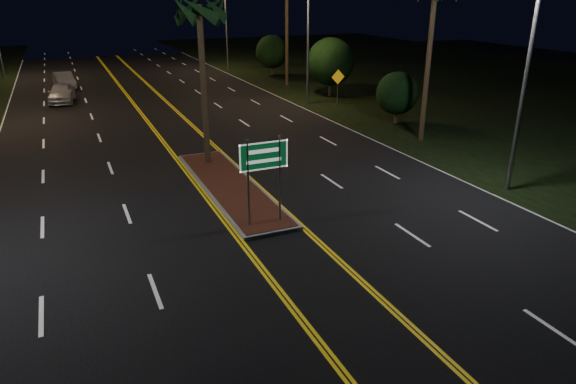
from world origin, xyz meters
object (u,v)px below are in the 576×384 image
median_island (230,187)px  streetlight_right_near (522,56)px  shrub_far (272,52)px  warning_sign (338,82)px  car_near (61,91)px  car_far (64,79)px  palm_median (199,10)px  highway_sign (264,164)px  shrub_mid (330,62)px  shrub_near (397,93)px  streetlight_right_mid (303,26)px  streetlight_right_far (222,15)px

median_island → streetlight_right_near: bearing=-25.2°
median_island → shrub_far: (13.80, 29.00, 2.25)m
shrub_far → warning_sign: bearing=-93.0°
car_near → car_far: bearing=94.7°
median_island → palm_median: bearing=90.0°
highway_sign → shrub_mid: 25.41m
palm_median → shrub_near: (13.50, 3.50, -5.33)m
highway_sign → car_far: size_ratio=0.67×
highway_sign → shrub_far: (13.80, 33.20, -0.07)m
highway_sign → streetlight_right_near: bearing=-4.3°
shrub_near → warning_sign: (-0.50, 6.90, -0.27)m
streetlight_right_near → shrub_mid: 22.45m
palm_median → warning_sign: (13.00, 10.40, -5.60)m
streetlight_right_near → streetlight_right_mid: size_ratio=1.00×
shrub_mid → highway_sign: bearing=-123.4°
highway_sign → warning_sign: bearing=54.3°
shrub_mid → shrub_far: size_ratio=1.17×
median_island → streetlight_right_near: size_ratio=1.14×
median_island → shrub_near: size_ratio=3.11×
streetlight_right_mid → palm_median: bearing=-132.7°
palm_median → shrub_far: palm_median is taller
streetlight_right_far → shrub_near: size_ratio=2.73×
shrub_mid → shrub_far: 12.01m
streetlight_right_near → shrub_near: bearing=76.5°
highway_sign → car_far: highway_sign is taller
palm_median → shrub_near: 14.93m
highway_sign → streetlight_right_near: (10.61, -0.80, 3.25)m
shrub_mid → car_far: size_ratio=0.97×
streetlight_right_far → palm_median: streetlight_right_far is taller
median_island → shrub_near: 15.32m
palm_median → car_near: 21.40m
shrub_mid → car_near: (-20.15, 5.96, -1.88)m
streetlight_right_near → palm_median: streetlight_right_near is taller
median_island → shrub_near: (13.50, 7.00, 1.86)m
streetlight_right_near → streetlight_right_far: bearing=90.0°
highway_sign → shrub_near: size_ratio=0.97×
palm_median → shrub_far: (13.80, 25.50, -4.94)m
median_island → car_near: bearing=105.0°
streetlight_right_near → warning_sign: size_ratio=3.51×
highway_sign → palm_median: (0.00, 7.70, 4.87)m
streetlight_right_far → palm_median: size_ratio=1.08×
highway_sign → warning_sign: (13.00, 18.10, -0.73)m
car_far → warning_sign: warning_sign is taller
streetlight_right_mid → shrub_mid: bearing=30.6°
shrub_near → warning_sign: bearing=94.1°
streetlight_right_near → palm_median: 13.69m
streetlight_right_far → shrub_near: bearing=-84.1°
streetlight_right_near → warning_sign: bearing=82.8°
shrub_mid → streetlight_right_far: bearing=100.7°
highway_sign → median_island: bearing=90.0°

